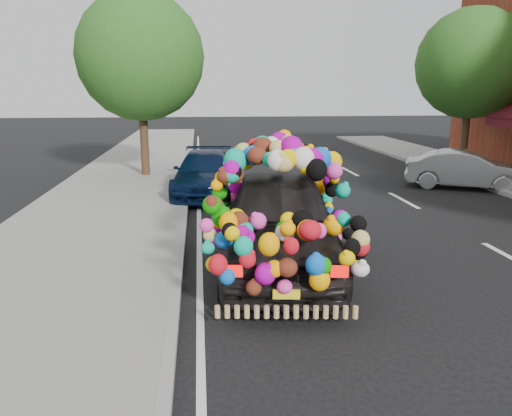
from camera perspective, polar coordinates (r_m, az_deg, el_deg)
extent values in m
plane|color=black|center=(8.62, 7.06, -6.86)|extent=(100.00, 100.00, 0.00)
cube|color=gray|center=(8.70, -21.92, -7.16)|extent=(4.00, 60.00, 0.12)
cube|color=gray|center=(8.38, -8.88, -7.05)|extent=(0.15, 60.00, 0.13)
cylinder|color=#332114|center=(17.53, -12.65, 7.79)|extent=(0.28, 0.28, 2.73)
sphere|color=#124314|center=(17.49, -13.11, 16.51)|extent=(4.20, 4.20, 4.20)
cylinder|color=#332114|center=(20.51, 22.76, 7.72)|extent=(0.28, 0.28, 2.64)
sphere|color=#124314|center=(20.46, 23.43, 14.91)|extent=(4.00, 4.00, 4.00)
imported|color=black|center=(8.50, 2.71, -1.34)|extent=(2.49, 4.96, 1.62)
cube|color=red|center=(6.22, -2.53, -7.22)|extent=(0.23, 0.09, 0.14)
cube|color=red|center=(6.28, 9.52, -7.17)|extent=(0.23, 0.09, 0.14)
cube|color=yellow|center=(6.32, 3.49, -9.81)|extent=(0.34, 0.08, 0.12)
imported|color=black|center=(14.55, -5.84, 3.97)|extent=(2.05, 4.34, 1.22)
imported|color=#9EA1A4|center=(16.61, 22.85, 4.06)|extent=(3.73, 2.67, 1.17)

